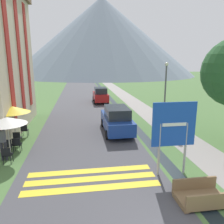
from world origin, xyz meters
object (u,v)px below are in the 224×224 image
parked_car_far (100,95)px  streetlamp (165,88)px  footbridge (201,196)px  cafe_chair_near_right (17,144)px  cafe_chair_middle (17,137)px  cafe_umbrella_middle_yellow (13,110)px  cafe_chair_nearest (7,154)px  cafe_chair_far_right (24,130)px  person_standing_terrace (3,140)px  cafe_umbrella_front_white (7,121)px  road_sign (174,129)px  parked_car_near (117,120)px  person_seated_far (8,137)px  cafe_chair_near_left (8,145)px

parked_car_far → streetlamp: size_ratio=0.83×
footbridge → cafe_chair_near_right: size_ratio=2.00×
cafe_chair_middle → cafe_umbrella_middle_yellow: 1.65m
cafe_chair_nearest → cafe_chair_far_right: bearing=89.3°
parked_car_far → cafe_chair_middle: parked_car_far is taller
cafe_chair_far_right → person_standing_terrace: size_ratio=0.48×
person_standing_terrace → streetlamp: size_ratio=0.37×
parked_car_far → person_standing_terrace: size_ratio=2.24×
cafe_chair_middle → cafe_umbrella_front_white: cafe_umbrella_front_white is taller
footbridge → cafe_chair_middle: bearing=139.8°
cafe_umbrella_middle_yellow → streetlamp: (10.48, 2.71, 0.80)m
road_sign → parked_car_near: size_ratio=0.72×
footbridge → parked_car_near: 8.35m
cafe_chair_middle → person_seated_far: bearing=-140.8°
road_sign → cafe_chair_nearest: bearing=164.5°
parked_car_far → cafe_umbrella_middle_yellow: size_ratio=1.76×
person_seated_far → streetlamp: 11.45m
parked_car_near → cafe_chair_near_left: parked_car_near is taller
cafe_chair_near_left → cafe_chair_middle: bearing=66.3°
road_sign → parked_car_far: road_sign is taller
parked_car_near → person_standing_terrace: parked_car_near is taller
cafe_chair_near_right → streetlamp: size_ratio=0.18×
cafe_chair_near_right → person_standing_terrace: (-0.38, -0.85, 0.52)m
parked_car_far → cafe_chair_middle: (-6.18, -13.27, -0.39)m
parked_car_far → person_seated_far: (-6.60, -13.60, -0.23)m
person_seated_far → cafe_chair_far_right: bearing=75.1°
person_standing_terrace → cafe_umbrella_front_white: bearing=45.6°
parked_car_near → streetlamp: (4.08, 1.61, 1.95)m
cafe_umbrella_front_white → person_seated_far: size_ratio=1.75×
parked_car_near → cafe_umbrella_front_white: size_ratio=2.07×
parked_car_far → cafe_chair_nearest: (-6.02, -15.71, -0.39)m
parked_car_near → person_seated_far: (-6.58, -1.95, -0.23)m
parked_car_near → cafe_umbrella_front_white: 7.00m
parked_car_near → cafe_chair_middle: size_ratio=5.24×
footbridge → cafe_chair_near_left: size_ratio=2.00×
streetlamp → person_standing_terrace: bearing=-153.6°
footbridge → cafe_chair_near_left: (-7.90, 5.32, 0.29)m
person_standing_terrace → parked_car_near: bearing=29.4°
person_standing_terrace → person_seated_far: person_standing_terrace is taller
streetlamp → cafe_chair_far_right: bearing=-170.3°
cafe_chair_middle → person_seated_far: person_seated_far is taller
cafe_chair_far_right → streetlamp: 10.59m
road_sign → parked_car_far: 17.85m
parked_car_near → person_standing_terrace: size_ratio=2.51×
cafe_chair_nearest → person_seated_far: 2.19m
road_sign → person_seated_far: road_sign is taller
cafe_chair_near_right → cafe_umbrella_front_white: bearing=-114.0°
footbridge → cafe_umbrella_middle_yellow: bearing=138.6°
cafe_umbrella_front_white → person_seated_far: 1.95m
cafe_chair_middle → person_seated_far: 0.56m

